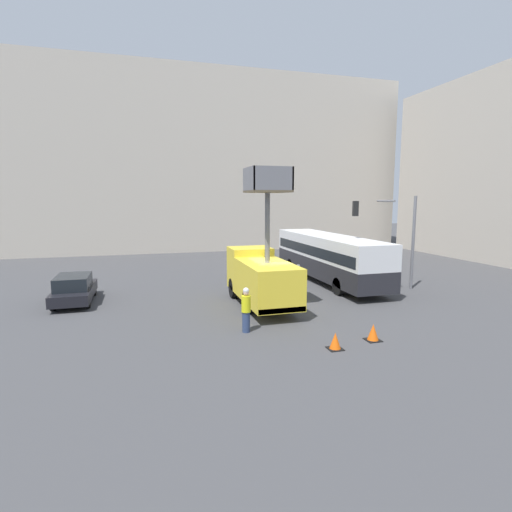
# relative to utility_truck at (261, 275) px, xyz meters

# --- Properties ---
(ground_plane) EXTENTS (120.00, 120.00, 0.00)m
(ground_plane) POSITION_rel_utility_truck_xyz_m (0.81, -0.33, -1.63)
(ground_plane) COLOR #424244
(building_backdrop_far) EXTENTS (44.00, 10.00, 18.64)m
(building_backdrop_far) POSITION_rel_utility_truck_xyz_m (0.81, 26.90, 7.69)
(building_backdrop_far) COLOR #BCB2A3
(building_backdrop_far) RESTS_ON ground_plane
(utility_truck) EXTENTS (2.24, 6.32, 6.88)m
(utility_truck) POSITION_rel_utility_truck_xyz_m (0.00, 0.00, 0.00)
(utility_truck) COLOR yellow
(utility_truck) RESTS_ON ground_plane
(city_bus) EXTENTS (2.59, 12.06, 3.06)m
(city_bus) POSITION_rel_utility_truck_xyz_m (6.07, 4.75, 0.17)
(city_bus) COLOR #232328
(city_bus) RESTS_ON ground_plane
(traffic_light_pole) EXTENTS (3.63, 3.38, 5.62)m
(traffic_light_pole) POSITION_rel_utility_truck_xyz_m (8.69, 1.69, 2.22)
(traffic_light_pole) COLOR slate
(traffic_light_pole) RESTS_ON ground_plane
(road_worker_near_truck) EXTENTS (0.38, 0.38, 1.87)m
(road_worker_near_truck) POSITION_rel_utility_truck_xyz_m (-1.75, -3.70, -0.69)
(road_worker_near_truck) COLOR navy
(road_worker_near_truck) RESTS_ON ground_plane
(road_worker_directing) EXTENTS (0.38, 0.38, 1.81)m
(road_worker_directing) POSITION_rel_utility_truck_xyz_m (2.62, 1.49, -0.72)
(road_worker_directing) COLOR navy
(road_worker_directing) RESTS_ON ground_plane
(traffic_cone_near_truck) EXTENTS (0.57, 0.57, 0.65)m
(traffic_cone_near_truck) POSITION_rel_utility_truck_xyz_m (2.72, -6.02, -1.32)
(traffic_cone_near_truck) COLOR black
(traffic_cone_near_truck) RESTS_ON ground_plane
(traffic_cone_mid_road) EXTENTS (0.54, 0.54, 0.62)m
(traffic_cone_mid_road) POSITION_rel_utility_truck_xyz_m (0.89, -6.44, -1.34)
(traffic_cone_mid_road) COLOR black
(traffic_cone_mid_road) RESTS_ON ground_plane
(parked_car_curbside) EXTENTS (1.85, 4.45, 1.49)m
(parked_car_curbside) POSITION_rel_utility_truck_xyz_m (-9.27, 3.34, -0.88)
(parked_car_curbside) COLOR black
(parked_car_curbside) RESTS_ON ground_plane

